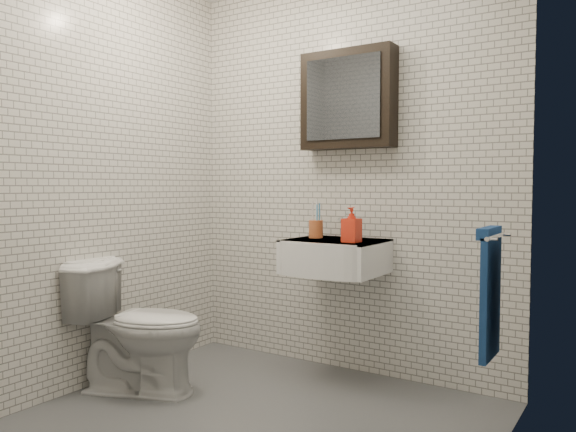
{
  "coord_description": "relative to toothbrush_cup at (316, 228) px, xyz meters",
  "views": [
    {
      "loc": [
        1.62,
        -2.18,
        1.17
      ],
      "look_at": [
        -0.08,
        0.45,
        1.0
      ],
      "focal_mm": 35.0,
      "sensor_mm": 36.0,
      "label": 1
    }
  ],
  "objects": [
    {
      "name": "faucet",
      "position": [
        0.16,
        0.11,
        0.01
      ],
      "size": [
        0.06,
        0.2,
        0.15
      ],
      "color": "silver",
      "rests_on": "washbasin"
    },
    {
      "name": "ground",
      "position": [
        0.11,
        -0.82,
        -0.91
      ],
      "size": [
        2.2,
        2.0,
        0.01
      ],
      "primitive_type": "cube",
      "color": "#54575C",
      "rests_on": "ground"
    },
    {
      "name": "towel_rail",
      "position": [
        1.15,
        -0.47,
        -0.19
      ],
      "size": [
        0.09,
        0.3,
        0.58
      ],
      "color": "silver",
      "rests_on": "room_shell"
    },
    {
      "name": "soap_bottle",
      "position": [
        0.31,
        -0.14,
        0.04
      ],
      "size": [
        0.09,
        0.09,
        0.2
      ],
      "primitive_type": "imported",
      "rotation": [
        0.0,
        0.0,
        -0.02
      ],
      "color": "orange",
      "rests_on": "washbasin"
    },
    {
      "name": "room_shell",
      "position": [
        0.11,
        -0.82,
        0.56
      ],
      "size": [
        2.22,
        2.02,
        2.51
      ],
      "color": "silver",
      "rests_on": "ground"
    },
    {
      "name": "washbasin",
      "position": [
        0.16,
        -0.08,
        -0.15
      ],
      "size": [
        0.55,
        0.5,
        0.2
      ],
      "color": "white",
      "rests_on": "room_shell"
    },
    {
      "name": "toothbrush_cup",
      "position": [
        0.0,
        0.0,
        0.0
      ],
      "size": [
        0.09,
        0.09,
        0.24
      ],
      "rotation": [
        0.0,
        0.0,
        -0.05
      ],
      "color": "#C15E30",
      "rests_on": "washbasin"
    },
    {
      "name": "mirror_cabinet",
      "position": [
        0.16,
        0.11,
        0.79
      ],
      "size": [
        0.6,
        0.15,
        0.6
      ],
      "color": "black",
      "rests_on": "room_shell"
    },
    {
      "name": "toilet",
      "position": [
        -0.69,
        -0.81,
        -0.54
      ],
      "size": [
        0.83,
        0.65,
        0.75
      ],
      "primitive_type": "imported",
      "rotation": [
        0.0,
        0.0,
        1.93
      ],
      "color": "white",
      "rests_on": "ground"
    }
  ]
}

